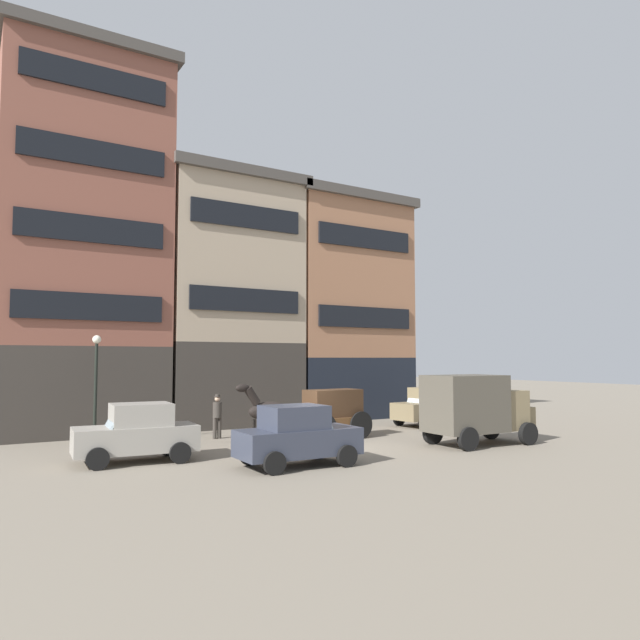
{
  "coord_description": "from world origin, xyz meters",
  "views": [
    {
      "loc": [
        -11.24,
        -18.4,
        3.25
      ],
      "look_at": [
        1.23,
        1.97,
        4.83
      ],
      "focal_mm": 32.66,
      "sensor_mm": 36.0,
      "label": 1
    }
  ],
  "objects_px": {
    "cargo_wagon": "(332,410)",
    "fire_hydrant_curbside": "(293,421)",
    "sedan_light": "(137,433)",
    "pedestrian_officer": "(217,414)",
    "sedan_parked_curb": "(430,407)",
    "streetlamp_curbside": "(96,374)",
    "delivery_truck_near": "(477,407)",
    "draft_horse": "(267,410)",
    "sedan_dark": "(297,436)"
  },
  "relations": [
    {
      "from": "cargo_wagon",
      "to": "fire_hydrant_curbside",
      "type": "xyz_separation_m",
      "value": [
        -0.1,
        3.09,
        -0.72
      ]
    },
    {
      "from": "sedan_light",
      "to": "pedestrian_officer",
      "type": "height_order",
      "value": "sedan_light"
    },
    {
      "from": "sedan_parked_curb",
      "to": "streetlamp_curbside",
      "type": "bearing_deg",
      "value": 173.78
    },
    {
      "from": "sedan_light",
      "to": "sedan_parked_curb",
      "type": "distance_m",
      "value": 14.92
    },
    {
      "from": "sedan_parked_curb",
      "to": "sedan_light",
      "type": "bearing_deg",
      "value": -169.35
    },
    {
      "from": "streetlamp_curbside",
      "to": "fire_hydrant_curbside",
      "type": "xyz_separation_m",
      "value": [
        8.47,
        0.01,
        -2.24
      ]
    },
    {
      "from": "pedestrian_officer",
      "to": "fire_hydrant_curbside",
      "type": "distance_m",
      "value": 3.97
    },
    {
      "from": "delivery_truck_near",
      "to": "fire_hydrant_curbside",
      "type": "xyz_separation_m",
      "value": [
        -3.84,
        7.36,
        -1.0
      ]
    },
    {
      "from": "draft_horse",
      "to": "streetlamp_curbside",
      "type": "bearing_deg",
      "value": 151.25
    },
    {
      "from": "cargo_wagon",
      "to": "delivery_truck_near",
      "type": "height_order",
      "value": "delivery_truck_near"
    },
    {
      "from": "delivery_truck_near",
      "to": "streetlamp_curbside",
      "type": "relative_size",
      "value": 1.07
    },
    {
      "from": "sedan_light",
      "to": "pedestrian_officer",
      "type": "xyz_separation_m",
      "value": [
        4.14,
        3.76,
        0.07
      ]
    },
    {
      "from": "streetlamp_curbside",
      "to": "sedan_light",
      "type": "bearing_deg",
      "value": -84.13
    },
    {
      "from": "delivery_truck_near",
      "to": "cargo_wagon",
      "type": "bearing_deg",
      "value": 131.25
    },
    {
      "from": "cargo_wagon",
      "to": "sedan_light",
      "type": "xyz_separation_m",
      "value": [
        -8.12,
        -1.33,
        -0.23
      ]
    },
    {
      "from": "streetlamp_curbside",
      "to": "fire_hydrant_curbside",
      "type": "relative_size",
      "value": 4.96
    },
    {
      "from": "sedan_dark",
      "to": "sedan_parked_curb",
      "type": "bearing_deg",
      "value": 29.21
    },
    {
      "from": "fire_hydrant_curbside",
      "to": "streetlamp_curbside",
      "type": "bearing_deg",
      "value": -179.93
    },
    {
      "from": "delivery_truck_near",
      "to": "sedan_light",
      "type": "height_order",
      "value": "delivery_truck_near"
    },
    {
      "from": "sedan_dark",
      "to": "pedestrian_officer",
      "type": "bearing_deg",
      "value": 88.46
    },
    {
      "from": "sedan_dark",
      "to": "fire_hydrant_curbside",
      "type": "xyz_separation_m",
      "value": [
        4.06,
        7.65,
        -0.49
      ]
    },
    {
      "from": "sedan_dark",
      "to": "pedestrian_officer",
      "type": "relative_size",
      "value": 2.08
    },
    {
      "from": "delivery_truck_near",
      "to": "fire_hydrant_curbside",
      "type": "distance_m",
      "value": 8.37
    },
    {
      "from": "draft_horse",
      "to": "streetlamp_curbside",
      "type": "height_order",
      "value": "streetlamp_curbside"
    },
    {
      "from": "draft_horse",
      "to": "fire_hydrant_curbside",
      "type": "height_order",
      "value": "draft_horse"
    },
    {
      "from": "sedan_parked_curb",
      "to": "sedan_dark",
      "type": "bearing_deg",
      "value": -150.79
    },
    {
      "from": "sedan_light",
      "to": "streetlamp_curbside",
      "type": "distance_m",
      "value": 4.77
    },
    {
      "from": "delivery_truck_near",
      "to": "pedestrian_officer",
      "type": "xyz_separation_m",
      "value": [
        -7.72,
        6.71,
        -0.44
      ]
    },
    {
      "from": "draft_horse",
      "to": "pedestrian_officer",
      "type": "bearing_deg",
      "value": 112.75
    },
    {
      "from": "sedan_light",
      "to": "pedestrian_officer",
      "type": "relative_size",
      "value": 2.12
    },
    {
      "from": "delivery_truck_near",
      "to": "sedan_dark",
      "type": "distance_m",
      "value": 7.93
    },
    {
      "from": "sedan_parked_curb",
      "to": "streetlamp_curbside",
      "type": "relative_size",
      "value": 0.92
    },
    {
      "from": "sedan_dark",
      "to": "fire_hydrant_curbside",
      "type": "relative_size",
      "value": 4.5
    },
    {
      "from": "cargo_wagon",
      "to": "streetlamp_curbside",
      "type": "height_order",
      "value": "streetlamp_curbside"
    },
    {
      "from": "cargo_wagon",
      "to": "sedan_light",
      "type": "height_order",
      "value": "cargo_wagon"
    },
    {
      "from": "draft_horse",
      "to": "sedan_light",
      "type": "distance_m",
      "value": 5.34
    },
    {
      "from": "draft_horse",
      "to": "streetlamp_curbside",
      "type": "xyz_separation_m",
      "value": [
        -5.62,
        3.08,
        1.4
      ]
    },
    {
      "from": "sedan_parked_curb",
      "to": "fire_hydrant_curbside",
      "type": "relative_size",
      "value": 4.59
    },
    {
      "from": "sedan_parked_curb",
      "to": "pedestrian_officer",
      "type": "height_order",
      "value": "sedan_parked_curb"
    },
    {
      "from": "sedan_dark",
      "to": "sedan_light",
      "type": "xyz_separation_m",
      "value": [
        -3.95,
        3.23,
        0.0
      ]
    },
    {
      "from": "sedan_light",
      "to": "fire_hydrant_curbside",
      "type": "height_order",
      "value": "sedan_light"
    },
    {
      "from": "cargo_wagon",
      "to": "pedestrian_officer",
      "type": "distance_m",
      "value": 4.66
    },
    {
      "from": "sedan_parked_curb",
      "to": "cargo_wagon",
      "type": "bearing_deg",
      "value": -167.67
    },
    {
      "from": "fire_hydrant_curbside",
      "to": "pedestrian_officer",
      "type": "bearing_deg",
      "value": -170.41
    },
    {
      "from": "delivery_truck_near",
      "to": "sedan_parked_curb",
      "type": "bearing_deg",
      "value": 63.81
    },
    {
      "from": "cargo_wagon",
      "to": "fire_hydrant_curbside",
      "type": "distance_m",
      "value": 3.18
    },
    {
      "from": "delivery_truck_near",
      "to": "streetlamp_curbside",
      "type": "height_order",
      "value": "streetlamp_curbside"
    },
    {
      "from": "sedan_light",
      "to": "sedan_parked_curb",
      "type": "xyz_separation_m",
      "value": [
        14.67,
        2.76,
        0.0
      ]
    },
    {
      "from": "draft_horse",
      "to": "delivery_truck_near",
      "type": "distance_m",
      "value": 7.94
    },
    {
      "from": "delivery_truck_near",
      "to": "sedan_dark",
      "type": "xyz_separation_m",
      "value": [
        -7.91,
        -0.29,
        -0.51
      ]
    }
  ]
}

